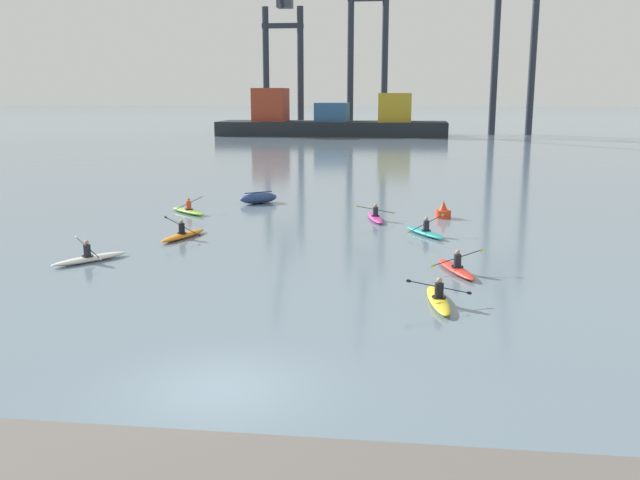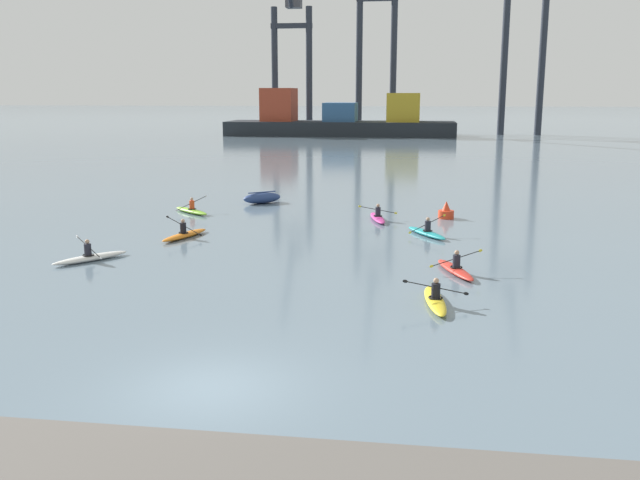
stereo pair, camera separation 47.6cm
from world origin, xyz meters
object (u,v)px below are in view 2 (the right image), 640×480
at_px(kayak_lime, 191,210).
at_px(capsized_dinghy, 262,198).
at_px(kayak_yellow, 435,300).
at_px(kayak_magenta, 378,217).
at_px(gantry_crane_west_mid, 377,25).
at_px(kayak_white, 90,257).
at_px(kayak_red, 455,269).
at_px(gantry_crane_east_mid, 525,25).
at_px(channel_buoy, 446,212).
at_px(container_barge, 339,121).
at_px(kayak_orange, 185,234).
at_px(gantry_crane_west, 291,44).
at_px(kayak_teal, 427,232).

bearing_deg(kayak_lime, capsized_dinghy, 51.91).
bearing_deg(kayak_yellow, kayak_magenta, 100.39).
height_order(gantry_crane_west_mid, kayak_magenta, gantry_crane_west_mid).
relative_size(kayak_white, kayak_red, 0.90).
distance_m(gantry_crane_east_mid, channel_buoy, 88.65).
distance_m(container_barge, capsized_dinghy, 75.30).
relative_size(container_barge, kayak_yellow, 11.28).
distance_m(channel_buoy, kayak_orange, 14.99).
distance_m(capsized_dinghy, kayak_magenta, 9.37).
distance_m(gantry_crane_west_mid, gantry_crane_east_mid, 26.24).
xyz_separation_m(channel_buoy, kayak_yellow, (-0.98, -16.84, -0.19)).
bearing_deg(kayak_red, kayak_magenta, 108.40).
xyz_separation_m(kayak_red, kayak_yellow, (-0.89, -4.35, 0.00)).
distance_m(kayak_white, kayak_red, 15.36).
bearing_deg(container_barge, kayak_white, -90.15).
relative_size(kayak_red, kayak_yellow, 0.99).
height_order(gantry_crane_west, gantry_crane_east_mid, gantry_crane_east_mid).
bearing_deg(gantry_crane_east_mid, capsized_dinghy, -108.61).
xyz_separation_m(gantry_crane_west, channel_buoy, (25.62, -91.06, -15.82)).
height_order(kayak_white, kayak_magenta, kayak_white).
relative_size(capsized_dinghy, kayak_teal, 0.85).
relative_size(kayak_orange, kayak_magenta, 0.99).
xyz_separation_m(gantry_crane_east_mid, kayak_yellow, (-16.70, -102.19, -18.26)).
bearing_deg(gantry_crane_west, gantry_crane_east_mid, -7.86).
height_order(capsized_dinghy, kayak_white, kayak_white).
xyz_separation_m(container_barge, kayak_orange, (2.15, -86.47, -2.29)).
xyz_separation_m(kayak_white, kayak_red, (15.36, 0.11, 0.00)).
xyz_separation_m(gantry_crane_west_mid, capsized_dinghy, (-1.87, -87.40, -18.90)).
relative_size(container_barge, kayak_teal, 12.05).
height_order(gantry_crane_west_mid, kayak_lime, gantry_crane_west_mid).
bearing_deg(gantry_crane_west_mid, kayak_white, -93.10).
bearing_deg(kayak_lime, gantry_crane_east_mid, 70.25).
xyz_separation_m(kayak_orange, kayak_magenta, (9.22, 6.16, 0.00)).
bearing_deg(kayak_yellow, capsized_dinghy, 117.27).
height_order(capsized_dinghy, kayak_lime, kayak_lime).
height_order(kayak_white, kayak_red, kayak_white).
bearing_deg(gantry_crane_west, capsized_dinghy, -80.92).
xyz_separation_m(gantry_crane_west, kayak_white, (10.16, -103.65, -16.00)).
height_order(gantry_crane_east_mid, channel_buoy, gantry_crane_east_mid).
distance_m(gantry_crane_west, capsized_dinghy, 89.63).
bearing_deg(gantry_crane_east_mid, channel_buoy, -100.43).
height_order(gantry_crane_west_mid, channel_buoy, gantry_crane_west_mid).
distance_m(gantry_crane_east_mid, kayak_teal, 93.85).
distance_m(container_barge, gantry_crane_east_mid, 35.36).
distance_m(channel_buoy, kayak_teal, 5.28).
xyz_separation_m(capsized_dinghy, kayak_lime, (-3.36, -4.29, -0.18)).
bearing_deg(container_barge, kayak_lime, -89.88).
distance_m(kayak_yellow, kayak_magenta, 15.91).
relative_size(gantry_crane_west_mid, kayak_teal, 12.11).
bearing_deg(capsized_dinghy, container_barge, 92.68).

